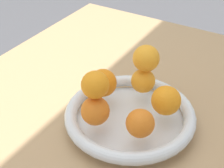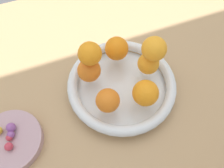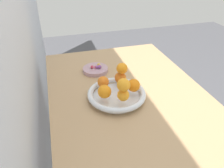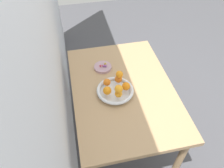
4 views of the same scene
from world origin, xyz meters
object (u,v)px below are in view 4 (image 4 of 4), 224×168
object	(u,v)px
candy_dish	(103,67)
orange_1	(107,91)
orange_3	(126,86)
dining_table	(122,96)
candy_ball_3	(106,66)
orange_4	(118,79)
orange_2	(119,94)
candy_ball_1	(105,64)
orange_6	(119,74)
candy_ball_2	(103,66)
orange_5	(119,89)
candy_ball_0	(100,66)
fruit_bowl	(115,91)
candy_ball_4	(104,66)
orange_0	(107,82)

from	to	relation	value
candy_dish	orange_1	distance (m)	0.32
candy_dish	orange_3	distance (m)	0.33
dining_table	candy_ball_3	distance (m)	0.28
dining_table	orange_4	world-z (taller)	orange_4
orange_1	dining_table	bearing A→B (deg)	-64.42
candy_dish	candy_ball_3	world-z (taller)	candy_ball_3
dining_table	orange_2	xyz separation A→B (m)	(-0.11, 0.06, 0.15)
orange_4	dining_table	bearing A→B (deg)	-140.54
orange_3	candy_ball_1	size ratio (longest dim) A/B	3.19
orange_3	candy_ball_3	distance (m)	0.31
candy_dish	candy_ball_1	size ratio (longest dim) A/B	7.63
orange_6	candy_ball_2	bearing A→B (deg)	20.53
orange_1	orange_5	xyz separation A→B (m)	(-0.05, -0.07, 0.05)
candy_ball_0	candy_ball_2	distance (m)	0.02
candy_ball_1	candy_ball_3	world-z (taller)	candy_ball_3
candy_ball_0	fruit_bowl	bearing A→B (deg)	-168.32
candy_dish	candy_ball_4	distance (m)	0.02
orange_0	orange_3	xyz separation A→B (m)	(-0.07, -0.13, 0.00)
candy_ball_0	candy_ball_3	distance (m)	0.04
candy_dish	orange_6	bearing A→B (deg)	-159.66
dining_table	orange_3	size ratio (longest dim) A/B	18.31
fruit_bowl	orange_1	bearing A→B (deg)	114.04
orange_4	candy_ball_3	xyz separation A→B (m)	(0.21, 0.06, -0.04)
candy_ball_3	orange_3	bearing A→B (deg)	-161.99
candy_dish	orange_4	world-z (taller)	orange_4
orange_4	orange_1	bearing A→B (deg)	133.13
candy_dish	candy_ball_4	xyz separation A→B (m)	(-0.01, -0.01, 0.02)
candy_ball_0	candy_ball_4	size ratio (longest dim) A/B	1.07
orange_3	candy_ball_2	xyz separation A→B (m)	(0.30, 0.12, -0.04)
orange_3	candy_ball_0	bearing A→B (deg)	24.13
fruit_bowl	orange_6	distance (m)	0.13
fruit_bowl	orange_3	size ratio (longest dim) A/B	4.55
orange_3	candy_ball_3	bearing A→B (deg)	18.01
orange_1	orange_2	distance (m)	0.08
candy_dish	orange_1	bearing A→B (deg)	175.52
candy_ball_1	orange_6	bearing A→B (deg)	-166.23
orange_2	candy_ball_2	xyz separation A→B (m)	(0.35, 0.05, -0.04)
orange_6	candy_ball_2	xyz separation A→B (m)	(0.22, 0.08, -0.09)
orange_5	candy_ball_4	size ratio (longest dim) A/B	3.42
orange_1	candy_ball_2	xyz separation A→B (m)	(0.31, -0.03, -0.04)
candy_dish	orange_3	bearing A→B (deg)	-159.04
candy_dish	candy_ball_2	size ratio (longest dim) A/B	9.75
orange_2	orange_4	world-z (taller)	orange_4
orange_5	candy_ball_4	bearing A→B (deg)	6.45
orange_6	orange_2	bearing A→B (deg)	164.70
orange_5	candy_ball_0	bearing A→B (deg)	10.21
candy_ball_4	candy_ball_1	bearing A→B (deg)	-37.12
orange_4	candy_ball_1	distance (m)	0.24
orange_4	candy_ball_4	size ratio (longest dim) A/B	3.38
candy_ball_4	candy_ball_2	bearing A→B (deg)	50.81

